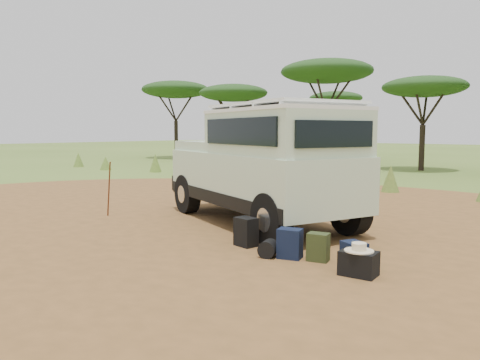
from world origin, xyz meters
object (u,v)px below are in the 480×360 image
Objects in this scene: backpack_black at (246,232)px; hard_case at (359,264)px; safari_vehicle at (263,167)px; backpack_navy at (290,244)px; duffel_navy at (354,255)px; walking_staff at (109,189)px; backpack_olive at (318,247)px.

backpack_black reaches higher than hard_case.
backpack_black is at bearing -40.17° from safari_vehicle.
backpack_black is 2.31m from hard_case.
backpack_black reaches higher than backpack_navy.
backpack_black is 2.08m from duffel_navy.
walking_staff is 2.80× the size of backpack_navy.
walking_staff is at bearing -131.52° from safari_vehicle.
hard_case is (0.81, -0.29, -0.05)m from backpack_olive.
walking_staff is 2.73× the size of hard_case.
backpack_navy is (5.30, -0.39, -0.42)m from walking_staff.
backpack_olive is 0.61m from duffel_navy.
walking_staff reaches higher than duffel_navy.
hard_case is (6.54, -0.53, -0.49)m from walking_staff.
safari_vehicle is at bearing -43.50° from walking_staff.
duffel_navy is (6.34, -0.25, -0.46)m from walking_staff.
backpack_navy is 1.25m from hard_case.
backpack_navy is (1.99, -2.01, -1.00)m from safari_vehicle.
backpack_black is 1.06× the size of backpack_navy.
walking_staff is at bearing -171.09° from backpack_black.
backpack_black reaches higher than backpack_olive.
duffel_navy is 0.81× the size of hard_case.
backpack_olive reaches higher than duffel_navy.
duffel_navy is at bearing -13.55° from backpack_olive.
backpack_black is 1.47m from backpack_olive.
safari_vehicle is at bearing 129.95° from backpack_olive.
backpack_olive reaches higher than hard_case.
walking_staff is at bearing 160.49° from backpack_navy.
hard_case is at bearing -74.31° from walking_staff.
backpack_olive is at bearing -72.06° from walking_staff.
duffel_navy is at bearing 9.91° from backpack_black.
walking_staff reaches higher than backpack_olive.
safari_vehicle reaches higher than backpack_black.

